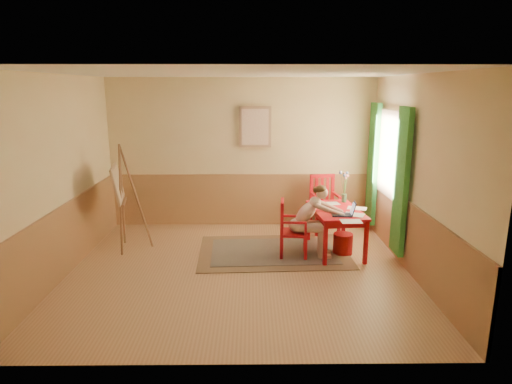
{
  "coord_description": "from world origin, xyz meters",
  "views": [
    {
      "loc": [
        0.18,
        -5.99,
        2.61
      ],
      "look_at": [
        0.25,
        0.55,
        1.05
      ],
      "focal_mm": 30.73,
      "sensor_mm": 36.0,
      "label": 1
    }
  ],
  "objects_px": {
    "table": "(336,215)",
    "easel": "(120,188)",
    "chair_left": "(291,229)",
    "chair_back": "(324,204)",
    "figure": "(311,218)",
    "laptop": "(345,213)"
  },
  "relations": [
    {
      "from": "table",
      "to": "chair_left",
      "type": "xyz_separation_m",
      "value": [
        -0.74,
        -0.18,
        -0.18
      ]
    },
    {
      "from": "table",
      "to": "chair_left",
      "type": "distance_m",
      "value": 0.78
    },
    {
      "from": "laptop",
      "to": "chair_left",
      "type": "bearing_deg",
      "value": 168.33
    },
    {
      "from": "chair_left",
      "to": "chair_back",
      "type": "height_order",
      "value": "chair_back"
    },
    {
      "from": "easel",
      "to": "laptop",
      "type": "bearing_deg",
      "value": -8.35
    },
    {
      "from": "table",
      "to": "figure",
      "type": "distance_m",
      "value": 0.48
    },
    {
      "from": "chair_back",
      "to": "laptop",
      "type": "distance_m",
      "value": 1.41
    },
    {
      "from": "figure",
      "to": "laptop",
      "type": "xyz_separation_m",
      "value": [
        0.5,
        -0.13,
        0.12
      ]
    },
    {
      "from": "chair_left",
      "to": "table",
      "type": "bearing_deg",
      "value": 13.85
    },
    {
      "from": "chair_left",
      "to": "chair_back",
      "type": "distance_m",
      "value": 1.42
    },
    {
      "from": "table",
      "to": "easel",
      "type": "distance_m",
      "value": 3.51
    },
    {
      "from": "table",
      "to": "easel",
      "type": "xyz_separation_m",
      "value": [
        -3.48,
        0.17,
        0.41
      ]
    },
    {
      "from": "chair_left",
      "to": "figure",
      "type": "height_order",
      "value": "figure"
    },
    {
      "from": "figure",
      "to": "laptop",
      "type": "height_order",
      "value": "figure"
    },
    {
      "from": "chair_left",
      "to": "easel",
      "type": "height_order",
      "value": "easel"
    },
    {
      "from": "chair_back",
      "to": "chair_left",
      "type": "bearing_deg",
      "value": -120.44
    },
    {
      "from": "chair_left",
      "to": "figure",
      "type": "xyz_separation_m",
      "value": [
        0.31,
        -0.03,
        0.19
      ]
    },
    {
      "from": "table",
      "to": "easel",
      "type": "height_order",
      "value": "easel"
    },
    {
      "from": "figure",
      "to": "chair_back",
      "type": "bearing_deg",
      "value": 71.81
    },
    {
      "from": "chair_left",
      "to": "easel",
      "type": "xyz_separation_m",
      "value": [
        -2.74,
        0.35,
        0.58
      ]
    },
    {
      "from": "chair_left",
      "to": "figure",
      "type": "bearing_deg",
      "value": -6.44
    },
    {
      "from": "figure",
      "to": "chair_left",
      "type": "bearing_deg",
      "value": 173.56
    }
  ]
}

